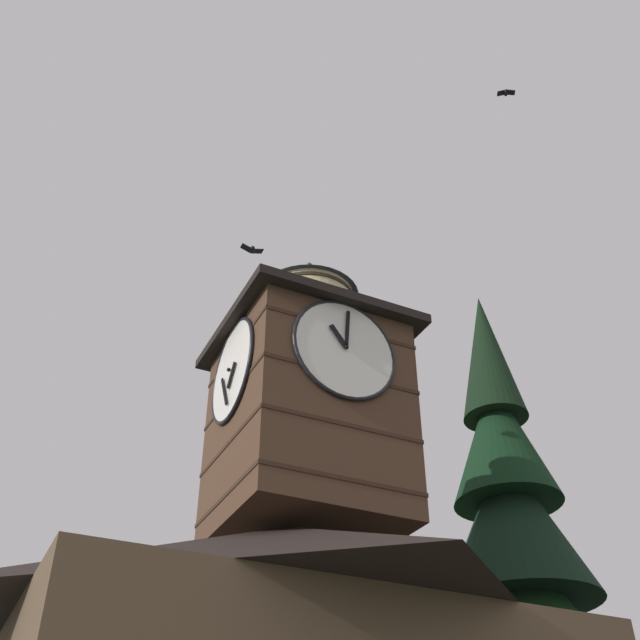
# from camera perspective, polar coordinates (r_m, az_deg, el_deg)

# --- Properties ---
(clock_tower) EXTENTS (4.76, 4.76, 8.15)m
(clock_tower) POSITION_cam_1_polar(r_m,az_deg,el_deg) (19.90, -0.94, -6.22)
(clock_tower) COLOR #4C3323
(clock_tower) RESTS_ON building_main
(pine_tree_behind) EXTENTS (5.19, 5.19, 18.29)m
(pine_tree_behind) POSITION_cam_1_polar(r_m,az_deg,el_deg) (25.07, -4.41, -20.10)
(pine_tree_behind) COLOR #473323
(pine_tree_behind) RESTS_ON ground_plane
(pine_tree_aside) EXTENTS (7.25, 7.25, 19.07)m
(pine_tree_aside) POSITION_cam_1_polar(r_m,az_deg,el_deg) (24.88, 14.77, -20.19)
(pine_tree_aside) COLOR #473323
(pine_tree_aside) RESTS_ON ground_plane
(moon) EXTENTS (2.08, 2.08, 2.08)m
(moon) POSITION_cam_1_polar(r_m,az_deg,el_deg) (54.04, 2.77, -21.25)
(moon) COLOR silver
(flying_bird_high) EXTENTS (0.57, 0.43, 0.14)m
(flying_bird_high) POSITION_cam_1_polar(r_m,az_deg,el_deg) (26.06, 13.43, 15.85)
(flying_bird_high) COLOR black
(flying_bird_low) EXTENTS (0.69, 0.30, 0.17)m
(flying_bird_low) POSITION_cam_1_polar(r_m,az_deg,el_deg) (23.48, -5.00, 5.14)
(flying_bird_low) COLOR black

